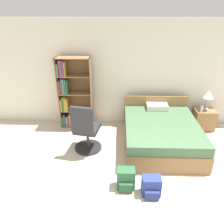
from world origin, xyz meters
The scene contains 9 objects.
wall_back centered at (0.00, 3.23, 1.30)m, with size 9.00×0.06×2.60m.
bookshelf centered at (-1.65, 2.95, 0.85)m, with size 0.81×0.33×1.77m.
bed centered at (0.46, 2.15, 0.30)m, with size 1.58×1.91×0.83m.
office_chair centered at (-1.14, 1.84, 0.49)m, with size 0.58×0.65×1.11m.
nightstand centered at (1.67, 2.89, 0.26)m, with size 0.50×0.41×0.52m.
table_lamp centered at (1.67, 2.92, 0.91)m, with size 0.26×0.26×0.50m.
water_bottle centered at (1.53, 2.79, 0.61)m, with size 0.06×0.06×0.19m.
backpack_blue centered at (0.08, 0.66, 0.16)m, with size 0.30×0.27×0.34m.
backpack_green centered at (-0.33, 0.80, 0.18)m, with size 0.30×0.27×0.37m.
Camera 1 is at (-0.48, -2.03, 2.80)m, focal length 35.00 mm.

